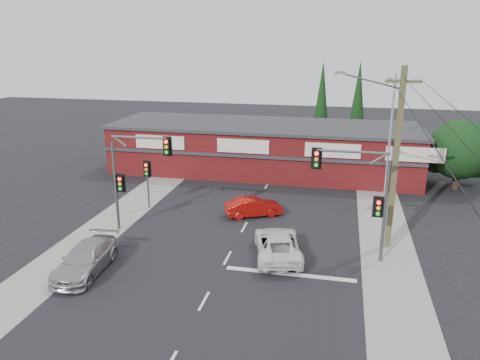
% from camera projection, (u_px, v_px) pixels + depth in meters
% --- Properties ---
extents(ground, '(120.00, 120.00, 0.00)m').
position_uv_depth(ground, '(229.00, 255.00, 25.49)').
color(ground, black).
rests_on(ground, ground).
extents(road_strip, '(14.00, 70.00, 0.01)m').
position_uv_depth(road_strip, '(247.00, 221.00, 30.16)').
color(road_strip, black).
rests_on(road_strip, ground).
extents(verge_left, '(3.00, 70.00, 0.02)m').
position_uv_depth(verge_left, '(126.00, 211.00, 31.90)').
color(verge_left, gray).
rests_on(verge_left, ground).
extents(verge_right, '(3.00, 70.00, 0.02)m').
position_uv_depth(verge_right, '(384.00, 232.00, 28.41)').
color(verge_right, gray).
rests_on(verge_right, ground).
extents(stop_line, '(6.50, 0.35, 0.01)m').
position_uv_depth(stop_line, '(290.00, 274.00, 23.36)').
color(stop_line, silver).
rests_on(stop_line, ground).
extents(white_suv, '(3.36, 5.37, 1.38)m').
position_uv_depth(white_suv, '(278.00, 244.00, 25.13)').
color(white_suv, silver).
rests_on(white_suv, ground).
extents(silver_suv, '(2.22, 4.88, 1.39)m').
position_uv_depth(silver_suv, '(86.00, 259.00, 23.42)').
color(silver_suv, '#A2A6A8').
rests_on(silver_suv, ground).
extents(red_sedan, '(3.94, 2.81, 1.24)m').
position_uv_depth(red_sedan, '(254.00, 207.00, 30.91)').
color(red_sedan, '#920D09').
rests_on(red_sedan, ground).
extents(lane_dashes, '(0.12, 54.32, 0.01)m').
position_uv_depth(lane_dashes, '(257.00, 204.00, 33.29)').
color(lane_dashes, silver).
rests_on(lane_dashes, ground).
extents(shop_building, '(27.30, 8.40, 4.22)m').
position_uv_depth(shop_building, '(264.00, 147.00, 40.94)').
color(shop_building, '#490E10').
rests_on(shop_building, ground).
extents(tree_cluster, '(5.90, 5.10, 5.50)m').
position_uv_depth(tree_cluster, '(461.00, 152.00, 36.06)').
color(tree_cluster, '#2D2116').
rests_on(tree_cluster, ground).
extents(conifer_near, '(1.80, 1.80, 9.25)m').
position_uv_depth(conifer_near, '(322.00, 101.00, 45.60)').
color(conifer_near, '#2D2116').
rests_on(conifer_near, ground).
extents(conifer_far, '(1.80, 1.80, 9.25)m').
position_uv_depth(conifer_far, '(358.00, 99.00, 46.75)').
color(conifer_far, '#2D2116').
rests_on(conifer_far, ground).
extents(traffic_mast_left, '(3.77, 0.27, 5.97)m').
position_uv_depth(traffic_mast_left, '(131.00, 169.00, 27.53)').
color(traffic_mast_left, '#47494C').
rests_on(traffic_mast_left, ground).
extents(traffic_mast_right, '(3.96, 0.27, 5.97)m').
position_uv_depth(traffic_mast_right, '(364.00, 189.00, 23.87)').
color(traffic_mast_right, '#47494C').
rests_on(traffic_mast_right, ground).
extents(pedestal_signal, '(0.55, 0.27, 3.38)m').
position_uv_depth(pedestal_signal, '(147.00, 174.00, 31.87)').
color(pedestal_signal, '#47494C').
rests_on(pedestal_signal, ground).
extents(utility_pole, '(4.38, 0.59, 10.00)m').
position_uv_depth(utility_pole, '(394.00, 154.00, 24.99)').
color(utility_pole, brown).
rests_on(utility_pole, ground).
extents(steel_pole, '(1.20, 0.16, 9.00)m').
position_uv_depth(steel_pole, '(390.00, 134.00, 33.48)').
color(steel_pole, gray).
rests_on(steel_pole, ground).
extents(power_lines, '(2.01, 29.00, 1.22)m').
position_uv_depth(power_lines, '(418.00, 97.00, 18.81)').
color(power_lines, black).
rests_on(power_lines, ground).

